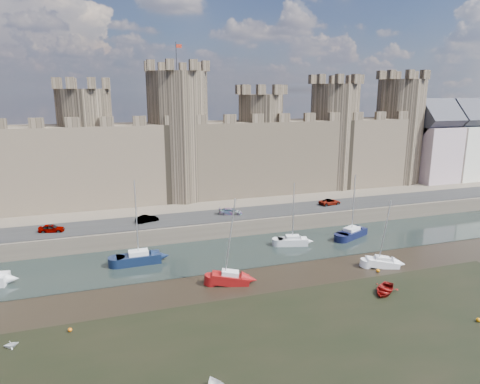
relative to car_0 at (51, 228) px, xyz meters
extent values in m
plane|color=black|center=(19.28, -33.49, -3.09)|extent=(160.00, 160.00, 0.00)
cube|color=black|center=(19.28, -9.49, -3.05)|extent=(160.00, 12.00, 0.08)
cube|color=#4C443A|center=(19.28, 26.51, -1.84)|extent=(160.00, 60.00, 2.50)
cube|color=black|center=(19.28, 0.51, -0.54)|extent=(160.00, 7.00, 0.10)
cube|color=#42382B|center=(19.28, 14.51, 6.41)|extent=(100.00, 9.00, 14.00)
cylinder|color=#42382B|center=(5.28, 14.51, 9.41)|extent=(9.00, 9.00, 20.00)
cylinder|color=#42382B|center=(21.28, 14.51, 10.91)|extent=(11.00, 11.00, 23.00)
cylinder|color=black|center=(21.28, 14.51, 24.91)|extent=(0.10, 0.10, 5.00)
cube|color=maroon|center=(21.78, 14.51, 26.71)|extent=(1.00, 0.03, 0.60)
cylinder|color=#42382B|center=(37.28, 14.51, 8.91)|extent=(9.00, 9.00, 19.00)
cylinder|color=#42382B|center=(53.28, 14.51, 9.91)|extent=(10.00, 10.00, 21.00)
cylinder|color=#42382B|center=(69.28, 14.51, 10.41)|extent=(10.00, 10.00, 22.00)
cube|color=#C6A9AF|center=(77.28, 12.51, 5.41)|extent=(8.50, 9.00, 12.00)
cube|color=#38383F|center=(77.28, 12.51, 13.01)|extent=(8.50, 9.05, 9.05)
cube|color=white|center=(86.28, 12.51, 5.41)|extent=(8.50, 9.00, 12.00)
cube|color=#38383F|center=(86.28, 12.51, 13.01)|extent=(8.50, 9.05, 9.05)
imported|color=gray|center=(0.00, 0.00, 0.00)|extent=(3.71, 2.14, 1.19)
imported|color=gray|center=(13.48, 0.56, -0.03)|extent=(3.65, 2.15, 1.14)
imported|color=gray|center=(26.87, 0.55, -0.05)|extent=(4.05, 2.67, 1.09)
imported|color=gray|center=(45.34, 0.94, -0.04)|extent=(4.16, 2.31, 1.10)
cube|color=black|center=(11.22, -9.46, -2.40)|extent=(5.66, 2.32, 1.22)
cube|color=silver|center=(11.22, -9.46, -1.51)|extent=(2.53, 1.59, 0.56)
cylinder|color=silver|center=(11.22, -9.46, 3.21)|extent=(0.14, 0.14, 10.01)
cube|color=beige|center=(33.34, -9.45, -2.50)|extent=(4.63, 2.75, 1.02)
cube|color=silver|center=(33.34, -9.45, -1.76)|extent=(2.17, 1.64, 0.46)
cylinder|color=silver|center=(33.34, -9.45, 2.18)|extent=(0.14, 0.14, 8.34)
cube|color=black|center=(43.57, -9.07, -2.48)|extent=(6.01, 4.34, 1.07)
cube|color=silver|center=(43.57, -9.07, -1.70)|extent=(2.91, 2.44, 0.49)
cylinder|color=silver|center=(43.57, -9.07, 2.44)|extent=(0.14, 0.14, 8.77)
cube|color=maroon|center=(20.93, -18.91, -2.53)|extent=(4.75, 2.91, 1.13)
cube|color=silver|center=(20.93, -18.91, -1.71)|extent=(2.23, 1.72, 0.51)
cylinder|color=silver|center=(20.93, -18.91, 2.66)|extent=(0.14, 0.14, 9.25)
cube|color=white|center=(41.07, -20.22, -2.61)|extent=(4.43, 2.90, 0.97)
cube|color=silver|center=(41.07, -20.22, -1.90)|extent=(2.11, 1.68, 0.44)
cylinder|color=silver|center=(41.07, -20.22, 1.85)|extent=(0.14, 0.14, 7.94)
imported|color=white|center=(-1.30, -25.12, -2.77)|extent=(1.35, 1.20, 0.65)
imported|color=maroon|center=(36.73, -26.61, -2.72)|extent=(4.40, 4.26, 0.74)
sphere|color=#DF6109|center=(3.53, -24.03, -2.89)|extent=(0.40, 0.40, 0.40)
sphere|color=orange|center=(39.54, -21.49, -2.87)|extent=(0.44, 0.44, 0.44)
sphere|color=orange|center=(41.76, -34.65, -2.88)|extent=(0.42, 0.42, 0.42)
camera|label=1|loc=(7.57, -63.52, 19.19)|focal=32.00mm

